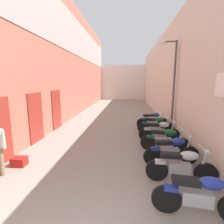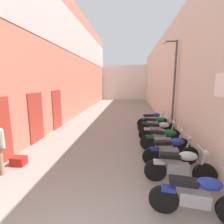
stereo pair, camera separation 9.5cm
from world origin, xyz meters
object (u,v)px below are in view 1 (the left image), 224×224
at_px(motorcycle_second, 182,165).
at_px(motorcycle_nearest, 201,195).
at_px(motorcycle_fifth, 160,131).
at_px(motorcycle_sixth, 156,125).
at_px(street_lamp, 172,81).
at_px(motorcycle_third, 172,150).
at_px(motorcycle_seventh, 153,120).
at_px(motorcycle_fourth, 165,139).
at_px(plastic_crate, 19,161).

bearing_deg(motorcycle_second, motorcycle_nearest, -90.00).
distance_m(motorcycle_fifth, motorcycle_sixth, 1.08).
height_order(motorcycle_nearest, street_lamp, street_lamp).
bearing_deg(motorcycle_third, motorcycle_second, -89.99).
distance_m(motorcycle_nearest, motorcycle_seventh, 6.64).
relative_size(motorcycle_nearest, motorcycle_fourth, 1.00).
bearing_deg(motorcycle_fourth, motorcycle_seventh, 90.00).
height_order(motorcycle_fifth, plastic_crate, motorcycle_fifth).
xyz_separation_m(motorcycle_second, motorcycle_seventh, (-0.00, 5.44, 0.00)).
relative_size(motorcycle_nearest, motorcycle_seventh, 1.00).
height_order(motorcycle_second, motorcycle_third, same).
relative_size(motorcycle_second, motorcycle_fifth, 1.00).
height_order(motorcycle_fourth, plastic_crate, motorcycle_fourth).
bearing_deg(motorcycle_third, motorcycle_fourth, 90.00).
bearing_deg(motorcycle_second, motorcycle_fourth, 90.00).
height_order(motorcycle_third, motorcycle_seventh, same).
bearing_deg(motorcycle_fifth, motorcycle_third, -90.00).
xyz_separation_m(motorcycle_fourth, motorcycle_sixth, (-0.00, 2.25, 0.00)).
height_order(motorcycle_nearest, motorcycle_third, same).
bearing_deg(motorcycle_second, plastic_crate, 174.58).
relative_size(motorcycle_fourth, street_lamp, 0.40).
relative_size(motorcycle_fifth, street_lamp, 0.40).
height_order(motorcycle_second, motorcycle_fifth, same).
height_order(motorcycle_sixth, plastic_crate, motorcycle_sixth).
xyz_separation_m(motorcycle_nearest, motorcycle_seventh, (-0.00, 6.64, 0.00)).
xyz_separation_m(motorcycle_sixth, plastic_crate, (-4.92, -3.84, -0.36)).
xyz_separation_m(motorcycle_third, street_lamp, (0.70, 3.32, 2.20)).
relative_size(motorcycle_third, plastic_crate, 4.18).
xyz_separation_m(motorcycle_second, plastic_crate, (-4.92, 0.47, -0.36)).
height_order(motorcycle_second, motorcycle_sixth, same).
distance_m(motorcycle_seventh, plastic_crate, 7.00).
relative_size(motorcycle_fifth, motorcycle_seventh, 1.01).
bearing_deg(motorcycle_nearest, plastic_crate, 161.25).
height_order(motorcycle_fifth, motorcycle_seventh, same).
bearing_deg(motorcycle_fifth, motorcycle_sixth, 90.01).
bearing_deg(motorcycle_seventh, motorcycle_fifth, -90.00).
bearing_deg(motorcycle_fifth, motorcycle_second, -90.00).
relative_size(motorcycle_seventh, street_lamp, 0.40).
bearing_deg(motorcycle_third, plastic_crate, -173.56).
xyz_separation_m(motorcycle_fourth, motorcycle_seventh, (-0.00, 3.37, 0.00)).
bearing_deg(motorcycle_nearest, motorcycle_sixth, 90.00).
relative_size(motorcycle_seventh, plastic_crate, 4.17).
height_order(motorcycle_seventh, street_lamp, street_lamp).
xyz_separation_m(motorcycle_nearest, motorcycle_second, (0.00, 1.20, 0.00)).
relative_size(motorcycle_nearest, motorcycle_second, 1.00).
height_order(motorcycle_nearest, motorcycle_sixth, same).
relative_size(motorcycle_second, plastic_crate, 4.21).
xyz_separation_m(motorcycle_nearest, street_lamp, (0.70, 5.55, 2.20)).
relative_size(motorcycle_second, motorcycle_seventh, 1.01).
xyz_separation_m(motorcycle_third, motorcycle_fifth, (0.00, 2.21, 0.00)).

